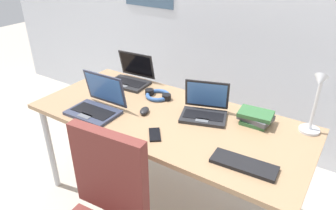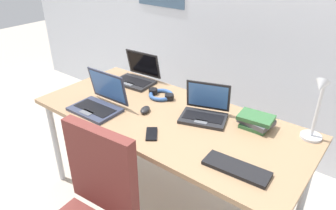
# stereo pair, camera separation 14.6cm
# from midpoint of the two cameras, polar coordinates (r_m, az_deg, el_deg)

# --- Properties ---
(ground_plane) EXTENTS (12.00, 12.00, 0.00)m
(ground_plane) POSITION_cam_midpoint_polar(r_m,az_deg,el_deg) (2.47, -1.77, -17.06)
(ground_plane) COLOR #B7AD9E
(wall_back) EXTENTS (6.00, 0.13, 2.60)m
(wall_back) POSITION_cam_midpoint_polar(r_m,az_deg,el_deg) (2.75, 11.65, 18.14)
(wall_back) COLOR silver
(wall_back) RESTS_ON ground_plane
(desk) EXTENTS (1.80, 0.80, 0.74)m
(desk) POSITION_cam_midpoint_polar(r_m,az_deg,el_deg) (2.04, -2.05, -3.43)
(desk) COLOR #9E7A56
(desk) RESTS_ON ground_plane
(desk_lamp) EXTENTS (0.12, 0.18, 0.40)m
(desk_lamp) POSITION_cam_midpoint_polar(r_m,az_deg,el_deg) (1.89, 23.30, 0.14)
(desk_lamp) COLOR silver
(desk_lamp) RESTS_ON desk
(laptop_mid_desk) EXTENTS (0.33, 0.28, 0.23)m
(laptop_mid_desk) POSITION_cam_midpoint_polar(r_m,az_deg,el_deg) (2.49, -8.50, 4.97)
(laptop_mid_desk) COLOR #232326
(laptop_mid_desk) RESTS_ON desk
(laptop_near_lamp) EXTENTS (0.34, 0.30, 0.21)m
(laptop_near_lamp) POSITION_cam_midpoint_polar(r_m,az_deg,el_deg) (2.00, 4.60, -0.90)
(laptop_near_lamp) COLOR #232326
(laptop_near_lamp) RESTS_ON desk
(laptop_by_keyboard) EXTENTS (0.33, 0.28, 0.24)m
(laptop_by_keyboard) POSITION_cam_midpoint_polar(r_m,az_deg,el_deg) (2.11, -14.83, -0.03)
(laptop_by_keyboard) COLOR #33384C
(laptop_by_keyboard) RESTS_ON desk
(external_keyboard) EXTENTS (0.34, 0.14, 0.02)m
(external_keyboard) POSITION_cam_midpoint_polar(r_m,az_deg,el_deg) (1.62, 11.14, -10.65)
(external_keyboard) COLOR black
(external_keyboard) RESTS_ON desk
(computer_mouse) EXTENTS (0.09, 0.11, 0.03)m
(computer_mouse) POSITION_cam_midpoint_polar(r_m,az_deg,el_deg) (2.05, -6.37, -1.08)
(computer_mouse) COLOR black
(computer_mouse) RESTS_ON desk
(cell_phone) EXTENTS (0.13, 0.15, 0.01)m
(cell_phone) POSITION_cam_midpoint_polar(r_m,az_deg,el_deg) (1.83, -4.75, -5.46)
(cell_phone) COLOR black
(cell_phone) RESTS_ON desk
(headphones) EXTENTS (0.21, 0.18, 0.04)m
(headphones) POSITION_cam_midpoint_polar(r_m,az_deg,el_deg) (2.25, -3.73, 1.79)
(headphones) COLOR #335999
(headphones) RESTS_ON desk
(book_stack) EXTENTS (0.21, 0.17, 0.08)m
(book_stack) POSITION_cam_midpoint_polar(r_m,az_deg,el_deg) (1.98, 13.67, -2.22)
(book_stack) COLOR #336638
(book_stack) RESTS_ON desk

